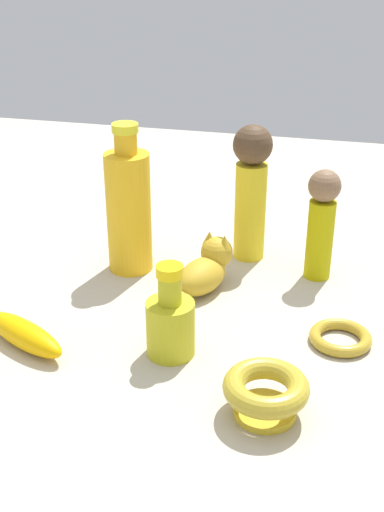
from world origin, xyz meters
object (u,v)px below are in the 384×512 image
object	(u,v)px
cat_figurine	(206,268)
nail_polish_jar	(136,235)
bottle_short	(170,322)
bowl	(266,391)
bangle	(340,338)
person_figure_child	(251,187)
banana	(24,334)
bottle_tall	(129,209)
person_figure_adult	(321,221)

from	to	relation	value
cat_figurine	nail_polish_jar	bearing A→B (deg)	141.12
cat_figurine	bottle_short	xyz separation A→B (m)	(-0.01, -0.21, 0.02)
nail_polish_jar	cat_figurine	bearing A→B (deg)	-38.88
cat_figurine	bowl	size ratio (longest dim) A/B	1.32
bangle	bowl	bearing A→B (deg)	-114.49
bottle_short	bangle	bearing A→B (deg)	19.80
person_figure_child	bangle	distance (m)	0.34
bowl	nail_polish_jar	distance (m)	0.55
bangle	banana	bearing A→B (deg)	-164.97
cat_figurine	person_figure_child	xyz separation A→B (m)	(0.05, 0.14, 0.10)
bottle_tall	person_figure_adult	bearing A→B (deg)	8.26
banana	bottle_short	distance (m)	0.22
bottle_tall	person_figure_child	xyz separation A→B (m)	(0.20, 0.10, 0.02)
bottle_tall	bottle_short	bearing A→B (deg)	-59.67
banana	bangle	world-z (taller)	banana
banana	bottle_short	bearing A→B (deg)	-144.77
bottle_tall	nail_polish_jar	bearing A→B (deg)	102.86
person_figure_adult	bottle_short	distance (m)	0.36
bowl	person_figure_adult	bearing A→B (deg)	84.89
cat_figurine	bowl	bearing A→B (deg)	-64.42
nail_polish_jar	person_figure_child	bearing A→B (deg)	0.13
bowl	bottle_short	xyz separation A→B (m)	(-0.16, 0.10, 0.02)
person_figure_adult	bottle_short	bearing A→B (deg)	-122.87
banana	person_figure_adult	distance (m)	0.53
bottle_tall	cat_figurine	bearing A→B (deg)	-15.27
person_figure_child	bangle	size ratio (longest dim) A/B	2.70
banana	bottle_tall	xyz separation A→B (m)	(0.07, 0.28, 0.10)
bottle_short	banana	bearing A→B (deg)	-170.55
cat_figurine	bottle_short	world-z (taller)	bottle_short
cat_figurine	bowl	world-z (taller)	cat_figurine
banana	bowl	world-z (taller)	bowl
bowl	bangle	world-z (taller)	bowl
cat_figurine	bottle_short	bearing A→B (deg)	-91.89
person_figure_child	nail_polish_jar	xyz separation A→B (m)	(-0.22, -0.00, -0.12)
bangle	nail_polish_jar	size ratio (longest dim) A/B	2.19
banana	cat_figurine	xyz separation A→B (m)	(0.22, 0.24, 0.02)
person_figure_child	bottle_short	distance (m)	0.36
cat_figurine	person_figure_adult	distance (m)	0.22
banana	cat_figurine	bearing A→B (deg)	-107.04
person_figure_adult	nail_polish_jar	world-z (taller)	person_figure_adult
banana	nail_polish_jar	xyz separation A→B (m)	(0.05, 0.38, -0.00)
person_figure_adult	bangle	size ratio (longest dim) A/B	2.12
bottle_tall	banana	bearing A→B (deg)	-104.43
bowl	bangle	distance (m)	0.21
bowl	banana	bearing A→B (deg)	169.60
bottle_short	person_figure_adult	bearing A→B (deg)	57.13
banana	bottle_tall	world-z (taller)	bottle_tall
bottle_tall	person_figure_adult	world-z (taller)	bottle_tall
bottle_tall	bowl	size ratio (longest dim) A/B	2.43
person_figure_adult	person_figure_child	bearing A→B (deg)	159.17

